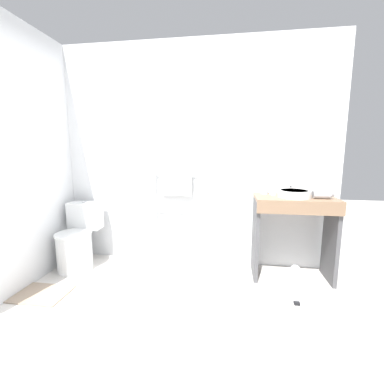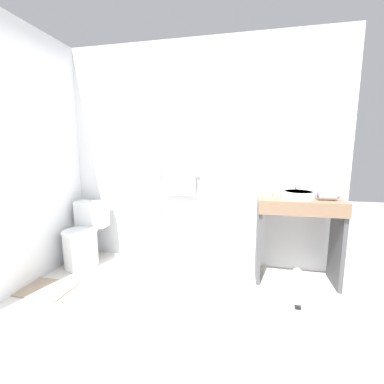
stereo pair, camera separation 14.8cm
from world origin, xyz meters
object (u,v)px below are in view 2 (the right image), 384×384
object	(u,v)px
sink_basin	(298,195)
toilet	(84,239)
trash_bin	(296,287)
towel_radiator	(180,195)
hair_dryer	(328,196)
cup_near_wall	(269,190)
cup_near_edge	(277,191)

from	to	relation	value
sink_basin	toilet	bearing A→B (deg)	-177.92
toilet	trash_bin	size ratio (longest dim) A/B	2.34
toilet	towel_radiator	xyz separation A→B (m)	(1.11, 0.32, 0.52)
hair_dryer	trash_bin	xyz separation A→B (m)	(-0.30, -0.36, -0.79)
towel_radiator	sink_basin	distance (m)	1.31
toilet	cup_near_wall	size ratio (longest dim) A/B	7.67
towel_radiator	cup_near_wall	size ratio (longest dim) A/B	11.55
cup_near_edge	trash_bin	bearing A→B (deg)	-73.17
cup_near_edge	trash_bin	world-z (taller)	cup_near_edge
toilet	sink_basin	xyz separation A→B (m)	(2.40, 0.09, 0.61)
cup_near_wall	towel_radiator	bearing A→B (deg)	175.68
towel_radiator	sink_basin	world-z (taller)	towel_radiator
cup_near_edge	hair_dryer	distance (m)	0.48
sink_basin	towel_radiator	bearing A→B (deg)	169.72
toilet	cup_near_edge	distance (m)	2.31
cup_near_edge	towel_radiator	bearing A→B (deg)	174.14
towel_radiator	cup_near_wall	bearing A→B (deg)	-4.32
toilet	cup_near_wall	bearing A→B (deg)	6.56
towel_radiator	cup_near_edge	xyz separation A→B (m)	(1.10, -0.11, 0.10)
hair_dryer	trash_bin	distance (m)	0.92
toilet	towel_radiator	size ratio (longest dim) A/B	0.66
toilet	hair_dryer	size ratio (longest dim) A/B	3.50
towel_radiator	cup_near_edge	world-z (taller)	towel_radiator
toilet	sink_basin	size ratio (longest dim) A/B	2.31
cup_near_wall	sink_basin	bearing A→B (deg)	-29.67
sink_basin	cup_near_edge	world-z (taller)	cup_near_edge
cup_near_edge	hair_dryer	world-z (taller)	cup_near_edge
towel_radiator	hair_dryer	bearing A→B (deg)	-9.43
hair_dryer	cup_near_edge	bearing A→B (deg)	162.31
cup_near_wall	trash_bin	distance (m)	0.99
cup_near_wall	trash_bin	bearing A→B (deg)	-66.25
hair_dryer	cup_near_wall	bearing A→B (deg)	161.44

